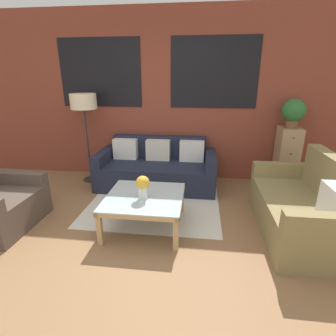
{
  "coord_description": "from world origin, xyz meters",
  "views": [
    {
      "loc": [
        0.76,
        -2.12,
        1.75
      ],
      "look_at": [
        0.34,
        1.27,
        0.55
      ],
      "focal_mm": 28.0,
      "sensor_mm": 36.0,
      "label": 1
    }
  ],
  "objects_px": {
    "floor_lamp": "(84,105)",
    "coffee_table": "(145,200)",
    "flower_vase": "(143,186)",
    "couch_dark": "(157,169)",
    "settee_vintage": "(303,209)",
    "drawer_cabinet": "(286,158)",
    "potted_plant": "(293,112)"
  },
  "relations": [
    {
      "from": "couch_dark",
      "to": "drawer_cabinet",
      "type": "distance_m",
      "value": 2.13
    },
    {
      "from": "flower_vase",
      "to": "floor_lamp",
      "type": "bearing_deg",
      "value": 130.98
    },
    {
      "from": "coffee_table",
      "to": "drawer_cabinet",
      "type": "distance_m",
      "value": 2.56
    },
    {
      "from": "couch_dark",
      "to": "coffee_table",
      "type": "relative_size",
      "value": 2.12
    },
    {
      "from": "couch_dark",
      "to": "potted_plant",
      "type": "distance_m",
      "value": 2.32
    },
    {
      "from": "couch_dark",
      "to": "drawer_cabinet",
      "type": "height_order",
      "value": "drawer_cabinet"
    },
    {
      "from": "drawer_cabinet",
      "to": "settee_vintage",
      "type": "bearing_deg",
      "value": -98.1
    },
    {
      "from": "settee_vintage",
      "to": "flower_vase",
      "type": "distance_m",
      "value": 1.86
    },
    {
      "from": "coffee_table",
      "to": "flower_vase",
      "type": "xyz_separation_m",
      "value": [
        0.0,
        -0.07,
        0.22
      ]
    },
    {
      "from": "settee_vintage",
      "to": "coffee_table",
      "type": "xyz_separation_m",
      "value": [
        -1.83,
        -0.1,
        0.04
      ]
    },
    {
      "from": "floor_lamp",
      "to": "coffee_table",
      "type": "bearing_deg",
      "value": -47.62
    },
    {
      "from": "couch_dark",
      "to": "coffee_table",
      "type": "xyz_separation_m",
      "value": [
        0.07,
        -1.32,
        0.07
      ]
    },
    {
      "from": "potted_plant",
      "to": "drawer_cabinet",
      "type": "bearing_deg",
      "value": -90.0
    },
    {
      "from": "drawer_cabinet",
      "to": "flower_vase",
      "type": "xyz_separation_m",
      "value": [
        -2.04,
        -1.61,
        0.08
      ]
    },
    {
      "from": "floor_lamp",
      "to": "drawer_cabinet",
      "type": "xyz_separation_m",
      "value": [
        3.32,
        0.14,
        -0.81
      ]
    },
    {
      "from": "couch_dark",
      "to": "potted_plant",
      "type": "xyz_separation_m",
      "value": [
        2.11,
        0.22,
        0.95
      ]
    },
    {
      "from": "flower_vase",
      "to": "couch_dark",
      "type": "bearing_deg",
      "value": 92.89
    },
    {
      "from": "drawer_cabinet",
      "to": "floor_lamp",
      "type": "bearing_deg",
      "value": -177.5
    },
    {
      "from": "coffee_table",
      "to": "floor_lamp",
      "type": "relative_size",
      "value": 0.61
    },
    {
      "from": "coffee_table",
      "to": "drawer_cabinet",
      "type": "xyz_separation_m",
      "value": [
        2.04,
        1.54,
        0.14
      ]
    },
    {
      "from": "potted_plant",
      "to": "couch_dark",
      "type": "bearing_deg",
      "value": -174.04
    },
    {
      "from": "coffee_table",
      "to": "drawer_cabinet",
      "type": "height_order",
      "value": "drawer_cabinet"
    },
    {
      "from": "coffee_table",
      "to": "couch_dark",
      "type": "bearing_deg",
      "value": 93.03
    },
    {
      "from": "coffee_table",
      "to": "flower_vase",
      "type": "bearing_deg",
      "value": -89.78
    },
    {
      "from": "drawer_cabinet",
      "to": "potted_plant",
      "type": "height_order",
      "value": "potted_plant"
    },
    {
      "from": "coffee_table",
      "to": "drawer_cabinet",
      "type": "bearing_deg",
      "value": 37.1
    },
    {
      "from": "coffee_table",
      "to": "settee_vintage",
      "type": "bearing_deg",
      "value": 3.1
    },
    {
      "from": "couch_dark",
      "to": "coffee_table",
      "type": "distance_m",
      "value": 1.33
    },
    {
      "from": "settee_vintage",
      "to": "floor_lamp",
      "type": "relative_size",
      "value": 1.06
    },
    {
      "from": "flower_vase",
      "to": "drawer_cabinet",
      "type": "bearing_deg",
      "value": 38.35
    },
    {
      "from": "floor_lamp",
      "to": "flower_vase",
      "type": "bearing_deg",
      "value": -49.02
    },
    {
      "from": "settee_vintage",
      "to": "coffee_table",
      "type": "bearing_deg",
      "value": -176.9
    }
  ]
}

